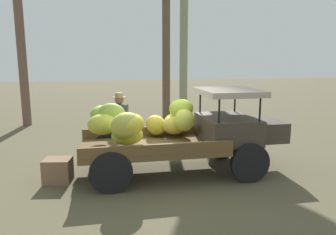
% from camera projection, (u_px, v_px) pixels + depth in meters
% --- Properties ---
extents(ground_plane, '(60.00, 60.00, 0.00)m').
position_uv_depth(ground_plane, '(171.00, 171.00, 7.33)').
color(ground_plane, brown).
extents(truck, '(4.50, 1.95, 1.85)m').
position_uv_depth(truck, '(183.00, 132.00, 7.07)').
color(truck, '#3D332B').
rests_on(truck, ground).
extents(farmer, '(0.54, 0.50, 1.68)m').
position_uv_depth(farmer, '(120.00, 122.00, 8.06)').
color(farmer, '#B6A99D').
rests_on(farmer, ground).
extents(wooden_crate, '(0.60, 0.52, 0.50)m').
position_uv_depth(wooden_crate, '(58.00, 170.00, 6.61)').
color(wooden_crate, '#806046').
rests_on(wooden_crate, ground).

